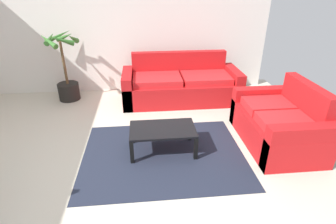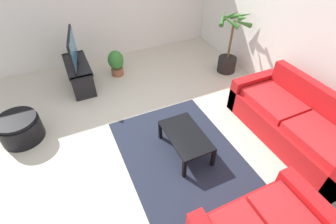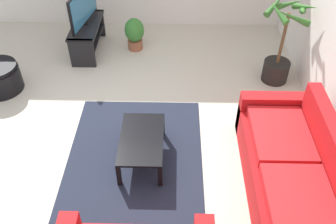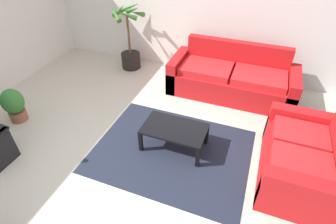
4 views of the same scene
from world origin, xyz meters
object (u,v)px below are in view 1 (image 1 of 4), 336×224
couch_main (181,86)px  coffee_table (163,131)px  couch_loveseat (278,124)px  potted_palm (66,75)px

couch_main → coffee_table: bearing=-106.3°
couch_loveseat → coffee_table: bearing=-178.0°
potted_palm → couch_loveseat: bearing=-29.5°
coffee_table → couch_main: bearing=73.7°
couch_main → couch_loveseat: size_ratio=1.58×
coffee_table → potted_palm: potted_palm is taller
couch_loveseat → potted_palm: bearing=150.5°
couch_main → couch_loveseat: (1.19, -1.67, -0.01)m
coffee_table → potted_palm: 2.64m
couch_loveseat → coffee_table: couch_loveseat is taller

